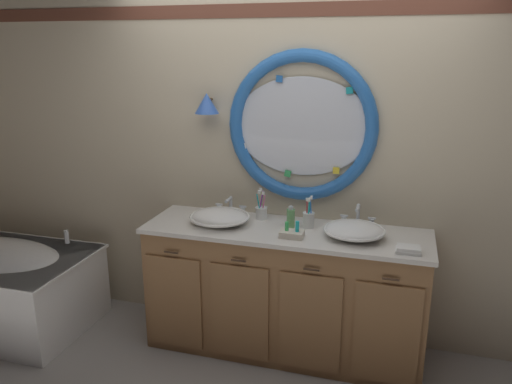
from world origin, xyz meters
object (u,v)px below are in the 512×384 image
object	(u,v)px
toothbrush_holder_right	(309,218)
toiletry_basket	(292,233)
soap_dispenser	(291,218)
folded_hand_towel	(408,250)
toothbrush_holder_left	(261,212)
sink_basin_left	(220,217)
sink_basin_right	(354,230)

from	to	relation	value
toothbrush_holder_right	toiletry_basket	xyz separation A→B (m)	(-0.07, -0.21, -0.04)
soap_dispenser	folded_hand_towel	size ratio (longest dim) A/B	1.08
toothbrush_holder_left	folded_hand_towel	world-z (taller)	toothbrush_holder_left
soap_dispenser	folded_hand_towel	xyz separation A→B (m)	(0.77, -0.22, -0.05)
sink_basin_left	toiletry_basket	distance (m)	0.54
toothbrush_holder_left	soap_dispenser	xyz separation A→B (m)	(0.24, -0.12, 0.02)
sink_basin_left	soap_dispenser	world-z (taller)	soap_dispenser
toothbrush_holder_left	toothbrush_holder_right	bearing A→B (deg)	-12.13
toothbrush_holder_right	folded_hand_towel	world-z (taller)	toothbrush_holder_right
toothbrush_holder_right	soap_dispenser	world-z (taller)	toothbrush_holder_right
sink_basin_left	toiletry_basket	bearing A→B (deg)	-11.28
soap_dispenser	toiletry_basket	size ratio (longest dim) A/B	1.05
folded_hand_towel	toothbrush_holder_left	bearing A→B (deg)	161.52
sink_basin_right	toothbrush_holder_right	xyz separation A→B (m)	(-0.32, 0.11, 0.01)
sink_basin_left	folded_hand_towel	distance (m)	1.26
toothbrush_holder_right	toiletry_basket	bearing A→B (deg)	-107.39
sink_basin_right	folded_hand_towel	bearing A→B (deg)	-24.47
sink_basin_right	toothbrush_holder_right	size ratio (longest dim) A/B	1.78
toothbrush_holder_left	toothbrush_holder_right	xyz separation A→B (m)	(0.36, -0.08, 0.01)
sink_basin_left	toothbrush_holder_right	bearing A→B (deg)	10.19
toothbrush_holder_left	folded_hand_towel	distance (m)	1.06
sink_basin_left	toothbrush_holder_left	bearing A→B (deg)	36.88
toothbrush_holder_left	folded_hand_towel	size ratio (longest dim) A/B	1.52
folded_hand_towel	toiletry_basket	size ratio (longest dim) A/B	0.97
folded_hand_towel	toiletry_basket	world-z (taller)	toiletry_basket
sink_basin_right	soap_dispenser	xyz separation A→B (m)	(-0.43, 0.07, 0.02)
toothbrush_holder_right	soap_dispenser	xyz separation A→B (m)	(-0.12, -0.04, 0.01)
sink_basin_left	toothbrush_holder_left	world-z (taller)	toothbrush_holder_left
sink_basin_left	soap_dispenser	xyz separation A→B (m)	(0.49, 0.07, 0.02)
folded_hand_towel	soap_dispenser	bearing A→B (deg)	163.92
sink_basin_left	toothbrush_holder_left	xyz separation A→B (m)	(0.25, 0.18, 0.00)
sink_basin_right	toothbrush_holder_right	distance (m)	0.34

